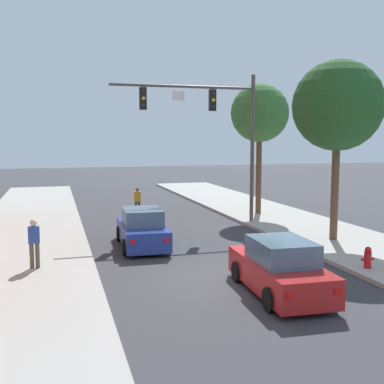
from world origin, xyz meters
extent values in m
plane|color=#38383D|center=(0.00, 0.00, 0.00)|extent=(120.00, 120.00, 0.00)
cube|color=#A8A59E|center=(-6.50, 0.00, 0.07)|extent=(5.00, 60.00, 0.15)
cylinder|color=#514C47|center=(4.60, 8.84, 3.90)|extent=(0.20, 0.20, 7.50)
cylinder|color=#514C47|center=(0.95, 8.84, 6.95)|extent=(7.29, 0.14, 0.14)
cube|color=black|center=(2.41, 8.84, 6.33)|extent=(0.32, 0.28, 1.05)
sphere|color=#2D2823|center=(2.41, 8.69, 6.66)|extent=(0.18, 0.18, 0.18)
sphere|color=yellow|center=(2.41, 8.69, 6.33)|extent=(0.18, 0.18, 0.18)
sphere|color=#2D2823|center=(2.41, 8.69, 6.00)|extent=(0.18, 0.18, 0.18)
cube|color=black|center=(-1.09, 8.84, 6.33)|extent=(0.32, 0.28, 1.05)
sphere|color=#2D2823|center=(-1.09, 8.69, 6.66)|extent=(0.18, 0.18, 0.18)
sphere|color=yellow|center=(-1.09, 8.69, 6.33)|extent=(0.18, 0.18, 0.18)
sphere|color=#2D2823|center=(-1.09, 8.69, 6.00)|extent=(0.18, 0.18, 0.18)
cube|color=white|center=(0.66, 8.82, 6.50)|extent=(0.60, 0.03, 0.44)
cube|color=navy|center=(-1.87, 5.18, 0.56)|extent=(1.88, 4.27, 0.80)
cube|color=slate|center=(-1.88, 5.03, 1.28)|extent=(1.59, 2.06, 0.64)
cylinder|color=black|center=(-2.62, 6.52, 0.32)|extent=(0.25, 0.65, 0.64)
cylinder|color=black|center=(-1.01, 6.45, 0.32)|extent=(0.25, 0.65, 0.64)
cylinder|color=black|center=(-2.73, 3.92, 0.32)|extent=(0.25, 0.65, 0.64)
cylinder|color=black|center=(-1.12, 3.85, 0.32)|extent=(0.25, 0.65, 0.64)
cube|color=red|center=(-2.60, 3.09, 0.68)|extent=(0.20, 0.05, 0.14)
cube|color=red|center=(-1.33, 3.04, 0.68)|extent=(0.20, 0.05, 0.14)
cube|color=#B21E1E|center=(0.86, -1.68, 0.56)|extent=(1.94, 4.29, 0.80)
cube|color=slate|center=(0.85, -1.83, 1.28)|extent=(1.61, 2.08, 0.64)
cylinder|color=black|center=(0.12, -0.34, 0.32)|extent=(0.26, 0.65, 0.64)
cylinder|color=black|center=(1.74, -0.43, 0.32)|extent=(0.26, 0.65, 0.64)
cylinder|color=black|center=(-0.02, -2.94, 0.32)|extent=(0.26, 0.65, 0.64)
cylinder|color=black|center=(1.59, -3.03, 0.32)|extent=(0.26, 0.65, 0.64)
cube|color=red|center=(0.10, -3.76, 0.68)|extent=(0.20, 0.05, 0.14)
cube|color=red|center=(1.37, -3.83, 0.68)|extent=(0.20, 0.05, 0.14)
cylinder|color=brown|center=(-6.05, 2.48, 0.57)|extent=(0.14, 0.14, 0.85)
cylinder|color=brown|center=(-5.87, 2.48, 0.57)|extent=(0.14, 0.14, 0.85)
cube|color=#2D4799|center=(-5.96, 2.48, 1.28)|extent=(0.36, 0.22, 0.56)
sphere|color=beige|center=(-5.96, 2.48, 1.68)|extent=(0.22, 0.22, 0.22)
cylinder|color=#333338|center=(-0.83, 12.80, 0.42)|extent=(0.14, 0.14, 0.85)
cylinder|color=#333338|center=(-0.65, 12.80, 0.42)|extent=(0.14, 0.14, 0.85)
cube|color=orange|center=(-0.74, 12.80, 1.13)|extent=(0.36, 0.22, 0.56)
sphere|color=brown|center=(-0.74, 12.80, 1.53)|extent=(0.22, 0.22, 0.22)
cylinder|color=red|center=(4.65, -0.62, 0.43)|extent=(0.24, 0.24, 0.55)
sphere|color=red|center=(4.65, -0.62, 0.76)|extent=(0.22, 0.22, 0.22)
cylinder|color=red|center=(4.47, -0.62, 0.45)|extent=(0.12, 0.09, 0.09)
cylinder|color=red|center=(4.83, -0.62, 0.45)|extent=(0.12, 0.09, 0.09)
cylinder|color=brown|center=(6.09, 3.59, 2.26)|extent=(0.32, 0.32, 4.23)
sphere|color=#235123|center=(6.09, 3.59, 5.79)|extent=(3.75, 3.75, 3.75)
cylinder|color=brown|center=(5.96, 10.99, 2.39)|extent=(0.32, 0.32, 4.48)
sphere|color=#387033|center=(5.96, 10.99, 5.86)|extent=(3.28, 3.28, 3.28)
camera|label=1|loc=(-5.22, -13.47, 4.43)|focal=43.66mm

